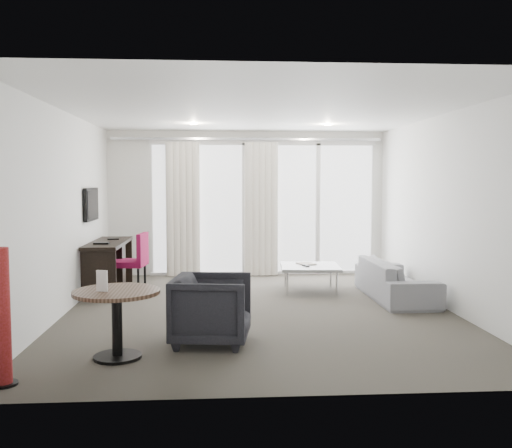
{
  "coord_description": "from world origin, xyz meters",
  "views": [
    {
      "loc": [
        -0.55,
        -7.36,
        1.7
      ],
      "look_at": [
        0.0,
        0.6,
        1.1
      ],
      "focal_mm": 40.0,
      "sensor_mm": 36.0,
      "label": 1
    }
  ],
  "objects": [
    {
      "name": "wall_front",
      "position": [
        0.0,
        -3.0,
        1.3
      ],
      "size": [
        5.0,
        0.0,
        2.6
      ],
      "primitive_type": "cube",
      "color": "silver",
      "rests_on": "ground"
    },
    {
      "name": "ceiling",
      "position": [
        0.0,
        0.0,
        2.6
      ],
      "size": [
        5.0,
        6.0,
        0.0
      ],
      "primitive_type": "cube",
      "color": "white",
      "rests_on": "ground"
    },
    {
      "name": "window_frame",
      "position": [
        0.3,
        2.97,
        1.2
      ],
      "size": [
        4.1,
        0.06,
        2.44
      ],
      "primitive_type": null,
      "color": "white",
      "rests_on": "ground"
    },
    {
      "name": "wall_left",
      "position": [
        -2.5,
        0.0,
        1.3
      ],
      "size": [
        0.0,
        6.0,
        2.6
      ],
      "primitive_type": "cube",
      "color": "silver",
      "rests_on": "ground"
    },
    {
      "name": "desk",
      "position": [
        -2.22,
        1.52,
        0.38
      ],
      "size": [
        0.51,
        1.64,
        0.77
      ],
      "primitive_type": null,
      "color": "black",
      "rests_on": "floor"
    },
    {
      "name": "remote",
      "position": [
        0.81,
        1.22,
        0.36
      ],
      "size": [
        0.11,
        0.17,
        0.02
      ],
      "primitive_type": null,
      "rotation": [
        0.0,
        0.0,
        0.35
      ],
      "color": "black",
      "rests_on": "coffee_table"
    },
    {
      "name": "tub_armchair",
      "position": [
        -0.61,
        -1.47,
        0.36
      ],
      "size": [
        0.9,
        0.88,
        0.72
      ],
      "primitive_type": "imported",
      "rotation": [
        0.0,
        0.0,
        1.43
      ],
      "color": "black",
      "rests_on": "floor"
    },
    {
      "name": "window_panel",
      "position": [
        0.3,
        2.98,
        1.2
      ],
      "size": [
        4.0,
        0.02,
        2.38
      ],
      "primitive_type": null,
      "color": "white",
      "rests_on": "ground"
    },
    {
      "name": "tv",
      "position": [
        -2.46,
        1.45,
        1.35
      ],
      "size": [
        0.05,
        0.8,
        0.5
      ],
      "primitive_type": null,
      "color": "black",
      "rests_on": "wall_left"
    },
    {
      "name": "menu_card",
      "position": [
        -1.63,
        -1.96,
        0.72
      ],
      "size": [
        0.11,
        0.05,
        0.2
      ],
      "primitive_type": null,
      "rotation": [
        0.0,
        0.0,
        -0.32
      ],
      "color": "white",
      "rests_on": "round_table"
    },
    {
      "name": "balustrade",
      "position": [
        0.3,
        5.95,
        0.5
      ],
      "size": [
        5.5,
        0.06,
        1.05
      ],
      "primitive_type": null,
      "color": "#B2B2B7",
      "rests_on": "terrace_slab"
    },
    {
      "name": "wall_right",
      "position": [
        2.5,
        0.0,
        1.3
      ],
      "size": [
        0.0,
        6.0,
        2.6
      ],
      "primitive_type": "cube",
      "color": "silver",
      "rests_on": "ground"
    },
    {
      "name": "curtain_right",
      "position": [
        0.25,
        2.82,
        1.2
      ],
      "size": [
        0.6,
        0.2,
        2.38
      ],
      "primitive_type": null,
      "color": "silver",
      "rests_on": "ground"
    },
    {
      "name": "round_table",
      "position": [
        -1.51,
        -1.91,
        0.33
      ],
      "size": [
        0.83,
        0.83,
        0.66
      ],
      "primitive_type": null,
      "rotation": [
        0.0,
        0.0,
        -0.0
      ],
      "color": "#442F20",
      "rests_on": "floor"
    },
    {
      "name": "terrace_slab",
      "position": [
        0.3,
        4.5,
        -0.06
      ],
      "size": [
        5.6,
        3.0,
        0.12
      ],
      "primitive_type": "cube",
      "color": "#4D4D50",
      "rests_on": "ground"
    },
    {
      "name": "downlight_a",
      "position": [
        -0.9,
        1.6,
        2.59
      ],
      "size": [
        0.12,
        0.12,
        0.02
      ],
      "primitive_type": "cylinder",
      "color": "#FFE0B2",
      "rests_on": "ceiling"
    },
    {
      "name": "desk_chair",
      "position": [
        -1.87,
        1.19,
        0.47
      ],
      "size": [
        0.57,
        0.54,
        0.93
      ],
      "primitive_type": null,
      "rotation": [
        0.0,
        0.0,
        -0.13
      ],
      "color": "maroon",
      "rests_on": "floor"
    },
    {
      "name": "red_lamp",
      "position": [
        -2.33,
        -2.58,
        0.58
      ],
      "size": [
        0.3,
        0.3,
        1.16
      ],
      "primitive_type": "cylinder",
      "rotation": [
        0.0,
        0.0,
        -0.35
      ],
      "color": "maroon",
      "rests_on": "floor"
    },
    {
      "name": "curtain_track",
      "position": [
        0.0,
        2.82,
        2.45
      ],
      "size": [
        4.8,
        0.04,
        0.04
      ],
      "primitive_type": null,
      "color": "#B2B2B7",
      "rests_on": "ceiling"
    },
    {
      "name": "rattan_chair_a",
      "position": [
        1.04,
        4.15,
        0.36
      ],
      "size": [
        0.64,
        0.64,
        0.72
      ],
      "primitive_type": null,
      "rotation": [
        0.0,
        0.0,
        -0.37
      ],
      "color": "brown",
      "rests_on": "terrace_slab"
    },
    {
      "name": "rattan_table",
      "position": [
        0.93,
        4.47,
        0.24
      ],
      "size": [
        0.62,
        0.62,
        0.47
      ],
      "primitive_type": null,
      "rotation": [
        0.0,
        0.0,
        0.4
      ],
      "color": "brown",
      "rests_on": "terrace_slab"
    },
    {
      "name": "downlight_b",
      "position": [
        1.2,
        1.6,
        2.59
      ],
      "size": [
        0.12,
        0.12,
        0.02
      ],
      "primitive_type": "cylinder",
      "color": "#FFE0B2",
      "rests_on": "ceiling"
    },
    {
      "name": "sofa",
      "position": [
        2.04,
        0.66,
        0.28
      ],
      "size": [
        0.74,
        1.9,
        0.55
      ],
      "primitive_type": "imported",
      "rotation": [
        0.0,
        0.0,
        1.57
      ],
      "color": "gray",
      "rests_on": "floor"
    },
    {
      "name": "floor",
      "position": [
        0.0,
        0.0,
        0.0
      ],
      "size": [
        5.0,
        6.0,
        0.0
      ],
      "primitive_type": "cube",
      "color": "#423E36",
      "rests_on": "ground"
    },
    {
      "name": "coffee_table",
      "position": [
        0.89,
        1.3,
        0.2
      ],
      "size": [
        0.96,
        0.96,
        0.4
      ],
      "primitive_type": null,
      "rotation": [
        0.0,
        0.0,
        -0.08
      ],
      "color": "gray",
      "rests_on": "floor"
    },
    {
      "name": "curtain_left",
      "position": [
        -1.15,
        2.82,
        1.2
      ],
      "size": [
        0.6,
        0.2,
        2.38
      ],
      "primitive_type": null,
      "color": "silver",
      "rests_on": "ground"
    },
    {
      "name": "magazine",
      "position": [
        0.85,
        1.44,
        0.36
      ],
      "size": [
        0.32,
        0.35,
        0.02
      ],
      "primitive_type": null,
      "rotation": [
        0.0,
        0.0,
        0.39
      ],
      "color": "gray",
      "rests_on": "coffee_table"
    },
    {
      "name": "rattan_chair_b",
      "position": [
        2.22,
        4.1,
        0.41
      ],
      "size": [
        0.61,
        0.61,
        0.83
      ],
      "primitive_type": null,
      "rotation": [
        0.0,
        0.0,
        -0.09
      ],
      "color": "brown",
      "rests_on": "terrace_slab"
    }
  ]
}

